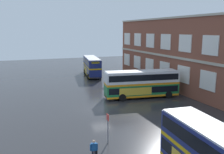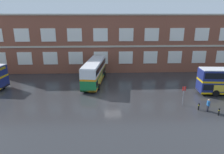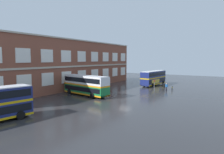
{
  "view_description": "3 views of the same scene",
  "coord_description": "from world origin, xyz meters",
  "px_view_note": "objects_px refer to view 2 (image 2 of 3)",
  "views": [
    {
      "loc": [
        29.01,
        -9.77,
        10.0
      ],
      "look_at": [
        -4.02,
        3.0,
        3.26
      ],
      "focal_mm": 39.6,
      "sensor_mm": 36.0,
      "label": 1
    },
    {
      "loc": [
        -1.32,
        -28.15,
        12.04
      ],
      "look_at": [
        0.02,
        3.31,
        2.36
      ],
      "focal_mm": 32.85,
      "sensor_mm": 36.0,
      "label": 2
    },
    {
      "loc": [
        -33.13,
        -18.24,
        7.39
      ],
      "look_at": [
        -0.2,
        2.78,
        3.78
      ],
      "focal_mm": 31.07,
      "sensor_mm": 36.0,
      "label": 3
    }
  ],
  "objects_px": {
    "waiting_passenger": "(208,105)",
    "safety_bollard_west": "(219,112)",
    "bus_stand_flag": "(184,94)",
    "double_decker_middle": "(94,72)",
    "safety_bollard_east": "(199,106)"
  },
  "relations": [
    {
      "from": "waiting_passenger",
      "to": "safety_bollard_west",
      "type": "bearing_deg",
      "value": -52.13
    },
    {
      "from": "bus_stand_flag",
      "to": "safety_bollard_west",
      "type": "height_order",
      "value": "bus_stand_flag"
    },
    {
      "from": "safety_bollard_west",
      "to": "double_decker_middle",
      "type": "bearing_deg",
      "value": 140.34
    },
    {
      "from": "bus_stand_flag",
      "to": "safety_bollard_west",
      "type": "relative_size",
      "value": 2.84
    },
    {
      "from": "double_decker_middle",
      "to": "safety_bollard_west",
      "type": "height_order",
      "value": "double_decker_middle"
    },
    {
      "from": "double_decker_middle",
      "to": "safety_bollard_east",
      "type": "distance_m",
      "value": 18.28
    },
    {
      "from": "double_decker_middle",
      "to": "bus_stand_flag",
      "type": "distance_m",
      "value": 16.03
    },
    {
      "from": "safety_bollard_west",
      "to": "safety_bollard_east",
      "type": "xyz_separation_m",
      "value": [
        -1.81,
        1.6,
        0.0
      ]
    },
    {
      "from": "safety_bollard_east",
      "to": "waiting_passenger",
      "type": "bearing_deg",
      "value": -27.62
    },
    {
      "from": "waiting_passenger",
      "to": "double_decker_middle",
      "type": "bearing_deg",
      "value": 141.25
    },
    {
      "from": "double_decker_middle",
      "to": "safety_bollard_west",
      "type": "bearing_deg",
      "value": -39.66
    },
    {
      "from": "safety_bollard_west",
      "to": "safety_bollard_east",
      "type": "relative_size",
      "value": 1.0
    },
    {
      "from": "double_decker_middle",
      "to": "waiting_passenger",
      "type": "height_order",
      "value": "double_decker_middle"
    },
    {
      "from": "safety_bollard_east",
      "to": "bus_stand_flag",
      "type": "bearing_deg",
      "value": 134.5
    },
    {
      "from": "double_decker_middle",
      "to": "waiting_passenger",
      "type": "bearing_deg",
      "value": -38.75
    }
  ]
}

